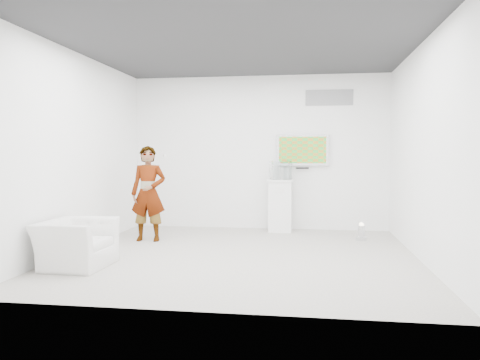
{
  "coord_description": "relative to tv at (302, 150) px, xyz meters",
  "views": [
    {
      "loc": [
        0.96,
        -6.67,
        1.46
      ],
      "look_at": [
        -0.1,
        0.6,
        1.06
      ],
      "focal_mm": 35.0,
      "sensor_mm": 36.0,
      "label": 1
    }
  ],
  "objects": [
    {
      "name": "armchair",
      "position": [
        -2.88,
        -3.46,
        -1.25
      ],
      "size": [
        0.84,
        0.96,
        0.61
      ],
      "primitive_type": "imported",
      "rotation": [
        0.0,
        0.0,
        1.54
      ],
      "color": "silver",
      "rests_on": "room"
    },
    {
      "name": "tv",
      "position": [
        0.0,
        0.0,
        0.0
      ],
      "size": [
        1.0,
        0.08,
        0.6
      ],
      "primitive_type": "cube",
      "color": "silver",
      "rests_on": "room"
    },
    {
      "name": "wii_remote",
      "position": [
        -2.32,
        -1.38,
        -0.1
      ],
      "size": [
        0.1,
        0.14,
        0.04
      ],
      "primitive_type": "cube",
      "rotation": [
        0.0,
        0.0,
        0.46
      ],
      "color": "white",
      "rests_on": "person"
    },
    {
      "name": "console",
      "position": [
        -0.41,
        -0.24,
        -0.44
      ],
      "size": [
        0.11,
        0.19,
        0.24
      ],
      "primitive_type": "cube",
      "rotation": [
        0.0,
        0.0,
        0.34
      ],
      "color": "white",
      "rests_on": "pedestal"
    },
    {
      "name": "floor_uplight",
      "position": [
        1.02,
        -1.0,
        -1.41
      ],
      "size": [
        0.23,
        0.23,
        0.29
      ],
      "primitive_type": "cylinder",
      "rotation": [
        0.0,
        0.0,
        -0.3
      ],
      "color": "silver",
      "rests_on": "room"
    },
    {
      "name": "logo_decal",
      "position": [
        0.5,
        0.04,
        1.0
      ],
      "size": [
        0.9,
        0.02,
        0.3
      ],
      "primitive_type": "cube",
      "color": "gray",
      "rests_on": "room"
    },
    {
      "name": "vitrine",
      "position": [
        -0.41,
        -0.24,
        -0.39
      ],
      "size": [
        0.44,
        0.44,
        0.35
      ],
      "primitive_type": "cube",
      "rotation": [
        0.0,
        0.0,
        0.28
      ],
      "color": "white",
      "rests_on": "pedestal"
    },
    {
      "name": "room",
      "position": [
        -0.85,
        -2.45,
        -0.05
      ],
      "size": [
        5.01,
        5.01,
        3.0
      ],
      "color": "beige",
      "rests_on": "ground"
    },
    {
      "name": "person",
      "position": [
        -2.56,
        -1.55,
        -0.75
      ],
      "size": [
        0.61,
        0.43,
        1.61
      ],
      "primitive_type": "imported",
      "rotation": [
        0.0,
        0.0,
        0.08
      ],
      "color": "silver",
      "rests_on": "room"
    },
    {
      "name": "pedestal",
      "position": [
        -0.41,
        -0.24,
        -1.06
      ],
      "size": [
        0.48,
        0.48,
        0.99
      ],
      "primitive_type": "cube",
      "rotation": [
        0.0,
        0.0,
        0.01
      ],
      "color": "white",
      "rests_on": "room"
    }
  ]
}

